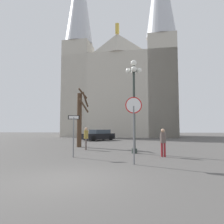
% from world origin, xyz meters
% --- Properties ---
extents(ground_plane, '(120.00, 120.00, 0.00)m').
position_xyz_m(ground_plane, '(0.00, 0.00, 0.00)').
color(ground_plane, '#514F4C').
extents(cathedral, '(21.09, 13.33, 36.58)m').
position_xyz_m(cathedral, '(0.71, 31.49, 11.43)').
color(cathedral, '#BCB5A5').
rests_on(cathedral, ground).
extents(stop_sign, '(0.77, 0.12, 3.09)m').
position_xyz_m(stop_sign, '(2.22, 2.89, 2.16)').
color(stop_sign, slate).
rests_on(stop_sign, ground).
extents(one_way_arrow_sign, '(0.62, 0.25, 2.36)m').
position_xyz_m(one_way_arrow_sign, '(-1.11, 4.88, 1.48)').
color(one_way_arrow_sign, slate).
rests_on(one_way_arrow_sign, ground).
extents(street_lamp, '(1.07, 1.07, 6.18)m').
position_xyz_m(street_lamp, '(2.39, 6.92, 4.18)').
color(street_lamp, '#2D3833').
rests_on(street_lamp, ground).
extents(bare_tree, '(0.99, 1.28, 5.00)m').
position_xyz_m(bare_tree, '(-2.12, 10.75, 2.48)').
color(bare_tree, '#473323').
rests_on(bare_tree, ground).
extents(parked_car_near_black, '(4.17, 4.31, 1.39)m').
position_xyz_m(parked_car_near_black, '(-1.71, 19.86, 0.66)').
color(parked_car_near_black, black).
rests_on(parked_car_near_black, ground).
extents(pedestrian_walking, '(0.32, 0.32, 1.68)m').
position_xyz_m(pedestrian_walking, '(-1.16, 8.70, 1.02)').
color(pedestrian_walking, '#594C47').
rests_on(pedestrian_walking, ground).
extents(pedestrian_standing, '(0.32, 0.32, 1.60)m').
position_xyz_m(pedestrian_standing, '(3.98, 5.42, 0.96)').
color(pedestrian_standing, maroon).
rests_on(pedestrian_standing, ground).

